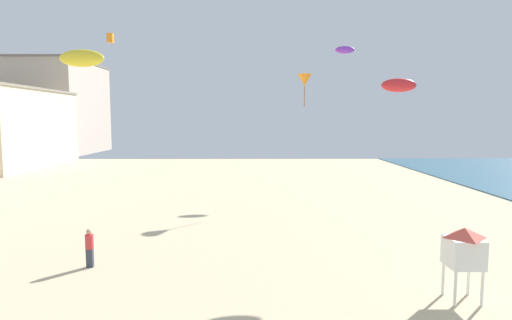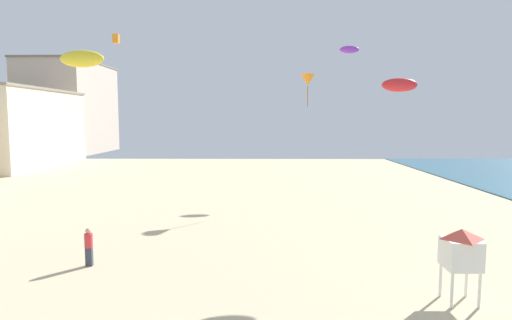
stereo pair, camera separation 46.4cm
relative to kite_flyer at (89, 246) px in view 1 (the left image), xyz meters
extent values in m
cube|color=#C6B29E|center=(-27.66, 59.53, 7.07)|extent=(11.09, 19.02, 15.98)
cube|color=slate|center=(-27.66, 59.53, 15.21)|extent=(11.32, 19.40, 0.30)
cube|color=#383D4C|center=(0.00, 0.00, -0.52)|extent=(0.28, 0.18, 0.80)
cylinder|color=red|center=(0.00, 0.00, 0.18)|extent=(0.34, 0.34, 0.60)
sphere|color=tan|center=(0.00, 0.00, 0.60)|extent=(0.24, 0.24, 0.24)
cylinder|color=white|center=(13.61, -3.81, -0.32)|extent=(0.10, 0.10, 1.20)
cylinder|color=white|center=(14.51, -3.81, -0.32)|extent=(0.10, 0.10, 1.20)
cylinder|color=white|center=(13.61, -2.91, -0.32)|extent=(0.10, 0.10, 1.20)
cylinder|color=white|center=(14.51, -2.91, -0.32)|extent=(0.10, 0.10, 1.20)
cube|color=white|center=(14.06, -3.36, 0.78)|extent=(1.10, 1.10, 1.00)
pyramid|color=#D14C3D|center=(14.06, -3.36, 1.46)|extent=(1.10, 1.10, 0.35)
ellipsoid|color=red|center=(13.97, 3.38, 6.94)|extent=(1.72, 0.48, 0.67)
cube|color=orange|center=(-7.78, 27.04, 13.57)|extent=(0.59, 0.59, 0.92)
ellipsoid|color=yellow|center=(-0.53, 1.30, 7.92)|extent=(1.93, 0.54, 0.75)
ellipsoid|color=purple|center=(15.41, 22.51, 11.69)|extent=(1.78, 0.49, 0.69)
cone|color=orange|center=(10.82, 15.22, 8.26)|extent=(1.08, 1.08, 0.88)
cylinder|color=#A75C15|center=(10.82, 15.22, 7.04)|extent=(0.06, 0.06, 1.57)
camera|label=1|loc=(6.87, -17.28, 5.31)|focal=29.56mm
camera|label=2|loc=(7.34, -17.28, 5.31)|focal=29.56mm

